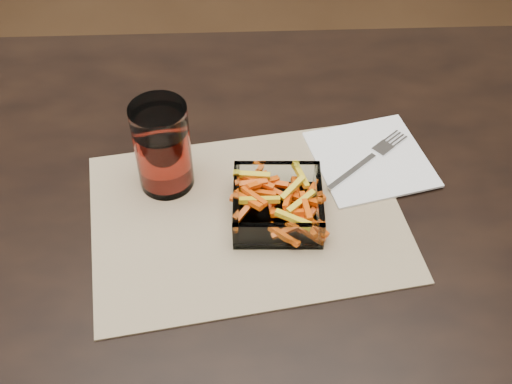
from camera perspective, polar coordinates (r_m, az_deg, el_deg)
dining_table at (r=1.03m, az=1.65°, el=-4.12°), size 1.60×0.90×0.75m
placemat at (r=0.94m, az=-0.79°, el=-2.15°), size 0.49×0.39×0.00m
glass_bowl at (r=0.92m, az=1.92°, el=-1.26°), size 0.13×0.13×0.05m
tumbler at (r=0.95m, az=-8.27°, el=3.75°), size 0.08×0.08×0.14m
napkin at (r=1.03m, az=10.14°, el=2.91°), size 0.21×0.21×0.00m
fork at (r=1.03m, az=10.08°, el=2.99°), size 0.14×0.13×0.00m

